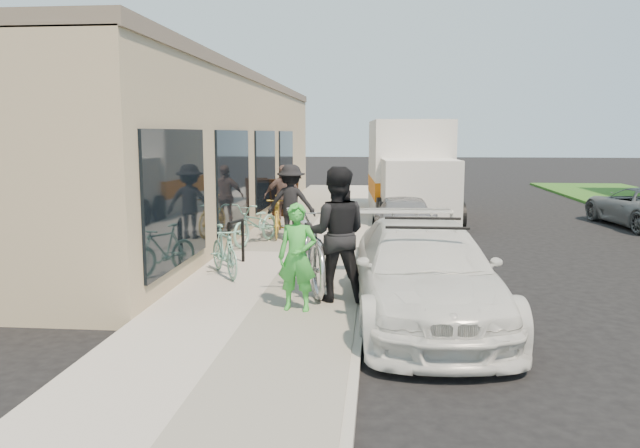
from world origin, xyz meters
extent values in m
plane|color=black|center=(0.00, 0.00, 0.00)|extent=(120.00, 120.00, 0.00)
cube|color=#A8A197|center=(-2.00, 3.00, 0.07)|extent=(3.00, 34.00, 0.15)
cube|color=#9B988E|center=(-0.45, 3.00, 0.07)|extent=(0.12, 34.00, 0.13)
cube|color=tan|center=(-5.25, 8.00, 2.00)|extent=(3.50, 20.00, 4.00)
cube|color=#6A5E50|center=(-5.25, 8.00, 4.10)|extent=(3.60, 20.00, 0.25)
cube|color=black|center=(-3.48, 0.00, 1.60)|extent=(0.06, 3.00, 2.20)
cube|color=black|center=(-3.48, 4.00, 1.60)|extent=(0.06, 3.00, 2.20)
cube|color=black|center=(-3.48, 8.00, 1.60)|extent=(0.06, 3.00, 2.20)
cube|color=black|center=(-3.48, 12.00, 1.60)|extent=(0.06, 3.00, 2.20)
cylinder|color=black|center=(-2.97, 1.40, 0.56)|extent=(0.06, 0.06, 0.82)
cylinder|color=black|center=(-2.83, 1.93, 0.56)|extent=(0.06, 0.06, 0.82)
cylinder|color=black|center=(-2.90, 1.67, 0.97)|extent=(0.20, 0.55, 0.06)
cube|color=black|center=(-3.13, 8.46, 0.72)|extent=(0.74, 0.50, 1.13)
cube|color=black|center=(-2.99, 8.84, 0.72)|extent=(0.74, 0.50, 1.13)
cube|color=black|center=(-3.14, 8.42, 0.78)|extent=(0.58, 0.36, 0.81)
imported|color=white|center=(0.43, -1.15, 0.69)|extent=(2.32, 4.91, 1.38)
cylinder|color=black|center=(0.43, -1.66, 1.40)|extent=(1.09, 0.04, 0.04)
cylinder|color=black|center=(0.43, -0.74, 1.40)|extent=(1.09, 0.04, 0.04)
imported|color=gray|center=(0.41, 4.72, 0.60)|extent=(1.47, 3.55, 1.20)
cube|color=silver|center=(0.91, 7.50, 0.96)|extent=(2.15, 2.15, 1.92)
cube|color=black|center=(0.91, 7.50, 1.37)|extent=(1.87, 0.18, 0.91)
cube|color=silver|center=(0.71, 10.53, 1.57)|extent=(2.60, 4.39, 2.93)
cube|color=#D3680C|center=(0.71, 10.53, 0.91)|extent=(2.62, 4.41, 0.56)
cylinder|color=black|center=(-0.07, 6.93, 0.40)|extent=(0.31, 0.82, 0.81)
cylinder|color=black|center=(1.95, 7.06, 0.40)|extent=(0.31, 0.82, 0.81)
cylinder|color=black|center=(-0.14, 8.04, 0.40)|extent=(0.31, 0.82, 0.81)
cylinder|color=black|center=(1.88, 8.17, 0.40)|extent=(0.31, 0.82, 0.81)
cylinder|color=black|center=(-0.39, 11.87, 0.40)|extent=(0.31, 0.82, 0.81)
cylinder|color=black|center=(1.63, 12.01, 0.40)|extent=(0.31, 0.82, 0.81)
imported|color=#BBBBBD|center=(-1.31, 0.12, 0.85)|extent=(1.60, 2.81, 1.40)
imported|color=green|center=(-1.34, -1.29, 0.91)|extent=(0.59, 0.42, 1.52)
imported|color=black|center=(-0.84, -0.67, 1.15)|extent=(1.01, 0.80, 2.01)
imported|color=#7CB8A4|center=(-2.90, 0.74, 0.59)|extent=(1.10, 1.48, 0.88)
imported|color=#7CB8A4|center=(-2.96, 3.90, 0.62)|extent=(1.20, 1.91, 0.95)
imported|color=gold|center=(-2.65, 4.94, 0.65)|extent=(0.68, 1.70, 0.99)
imported|color=black|center=(-2.24, 4.50, 1.03)|extent=(1.16, 0.69, 1.77)
imported|color=brown|center=(-2.70, 6.14, 0.99)|extent=(1.03, 0.54, 1.67)
camera|label=1|loc=(-0.20, -9.81, 2.64)|focal=35.00mm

